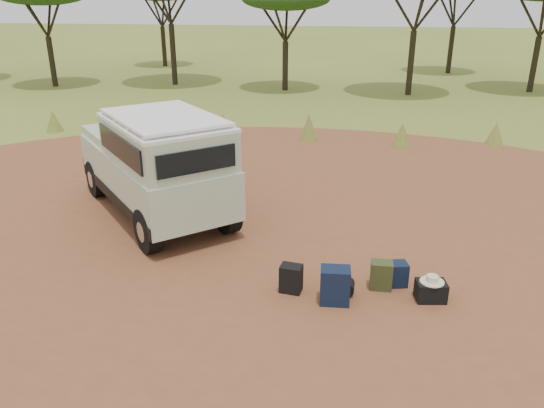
# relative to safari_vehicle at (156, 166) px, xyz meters

# --- Properties ---
(ground) EXTENTS (140.00, 140.00, 0.00)m
(ground) POSITION_rel_safari_vehicle_xyz_m (2.71, -1.96, -1.14)
(ground) COLOR olive
(ground) RESTS_ON ground
(dirt_clearing) EXTENTS (23.00, 23.00, 0.01)m
(dirt_clearing) POSITION_rel_safari_vehicle_xyz_m (2.71, -1.96, -1.14)
(dirt_clearing) COLOR brown
(dirt_clearing) RESTS_ON ground
(grass_fringe) EXTENTS (36.60, 1.60, 0.90)m
(grass_fringe) POSITION_rel_safari_vehicle_xyz_m (2.83, 6.71, -0.74)
(grass_fringe) COLOR olive
(grass_fringe) RESTS_ON ground
(safari_vehicle) EXTENTS (4.59, 4.88, 2.36)m
(safari_vehicle) POSITION_rel_safari_vehicle_xyz_m (0.00, 0.00, 0.00)
(safari_vehicle) COLOR #B1C4A7
(safari_vehicle) RESTS_ON ground
(walking_staff) EXTENTS (0.28, 0.20, 1.34)m
(walking_staff) POSITION_rel_safari_vehicle_xyz_m (0.18, -1.43, -0.47)
(walking_staff) COLOR maroon
(walking_staff) RESTS_ON ground
(backpack_black) EXTENTS (0.39, 0.31, 0.48)m
(backpack_black) POSITION_rel_safari_vehicle_xyz_m (3.27, -2.80, -0.90)
(backpack_black) COLOR black
(backpack_black) RESTS_ON ground
(backpack_navy) EXTENTS (0.48, 0.36, 0.61)m
(backpack_navy) POSITION_rel_safari_vehicle_xyz_m (3.99, -3.03, -0.84)
(backpack_navy) COLOR #101A32
(backpack_navy) RESTS_ON ground
(backpack_olive) EXTENTS (0.36, 0.26, 0.49)m
(backpack_olive) POSITION_rel_safari_vehicle_xyz_m (4.74, -2.48, -0.89)
(backpack_olive) COLOR #343E1C
(backpack_olive) RESTS_ON ground
(duffel_navy) EXTENTS (0.43, 0.36, 0.42)m
(duffel_navy) POSITION_rel_safari_vehicle_xyz_m (4.98, -2.34, -0.93)
(duffel_navy) COLOR #101A32
(duffel_navy) RESTS_ON ground
(hard_case) EXTENTS (0.51, 0.39, 0.33)m
(hard_case) POSITION_rel_safari_vehicle_xyz_m (5.52, -2.73, -0.98)
(hard_case) COLOR black
(hard_case) RESTS_ON ground
(stuff_sack) EXTENTS (0.28, 0.28, 0.27)m
(stuff_sack) POSITION_rel_safari_vehicle_xyz_m (4.17, -2.75, -1.01)
(stuff_sack) COLOR black
(stuff_sack) RESTS_ON ground
(safari_hat) EXTENTS (0.38, 0.38, 0.11)m
(safari_hat) POSITION_rel_safari_vehicle_xyz_m (5.52, -2.73, -0.77)
(safari_hat) COLOR beige
(safari_hat) RESTS_ON hard_case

